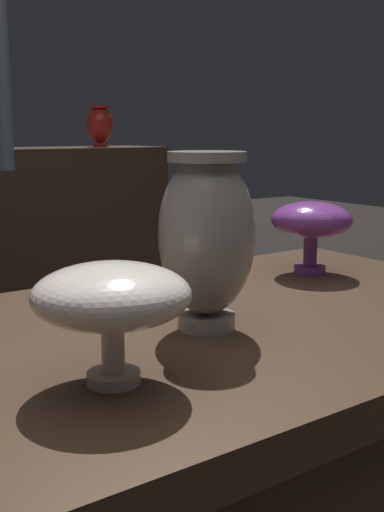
{
  "coord_description": "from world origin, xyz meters",
  "views": [
    {
      "loc": [
        -0.48,
        -0.7,
        1.07
      ],
      "look_at": [
        0.01,
        -0.02,
        0.9
      ],
      "focal_mm": 44.51,
      "sensor_mm": 36.0,
      "label": 1
    }
  ],
  "objects_px": {
    "shelf_vase_far_right": "(100,124)",
    "shelf_vase_right": "(2,122)",
    "vase_centerpiece": "(207,235)",
    "vase_tall_behind": "(311,222)",
    "vase_left_accent": "(112,298)"
  },
  "relations": [
    {
      "from": "shelf_vase_far_right",
      "to": "shelf_vase_right",
      "type": "height_order",
      "value": "shelf_vase_right"
    },
    {
      "from": "vase_centerpiece",
      "to": "vase_tall_behind",
      "type": "bearing_deg",
      "value": 23.98
    },
    {
      "from": "vase_centerpiece",
      "to": "shelf_vase_right",
      "type": "xyz_separation_m",
      "value": [
        0.49,
        2.21,
        0.18
      ]
    },
    {
      "from": "shelf_vase_right",
      "to": "vase_left_accent",
      "type": "bearing_deg",
      "value": -106.68
    },
    {
      "from": "vase_centerpiece",
      "to": "vase_left_accent",
      "type": "distance_m",
      "value": 0.22
    },
    {
      "from": "shelf_vase_far_right",
      "to": "vase_left_accent",
      "type": "bearing_deg",
      "value": -117.18
    },
    {
      "from": "vase_centerpiece",
      "to": "shelf_vase_right",
      "type": "bearing_deg",
      "value": 77.4
    },
    {
      "from": "vase_left_accent",
      "to": "shelf_vase_right",
      "type": "relative_size",
      "value": 0.68
    },
    {
      "from": "vase_tall_behind",
      "to": "shelf_vase_right",
      "type": "xyz_separation_m",
      "value": [
        0.12,
        2.05,
        0.21
      ]
    },
    {
      "from": "vase_tall_behind",
      "to": "vase_left_accent",
      "type": "distance_m",
      "value": 0.63
    },
    {
      "from": "shelf_vase_far_right",
      "to": "shelf_vase_right",
      "type": "bearing_deg",
      "value": -174.44
    },
    {
      "from": "vase_tall_behind",
      "to": "shelf_vase_far_right",
      "type": "bearing_deg",
      "value": 72.94
    },
    {
      "from": "vase_tall_behind",
      "to": "shelf_vase_far_right",
      "type": "height_order",
      "value": "shelf_vase_far_right"
    },
    {
      "from": "vase_left_accent",
      "to": "vase_centerpiece",
      "type": "bearing_deg",
      "value": 26.48
    },
    {
      "from": "vase_centerpiece",
      "to": "vase_tall_behind",
      "type": "height_order",
      "value": "vase_centerpiece"
    }
  ]
}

